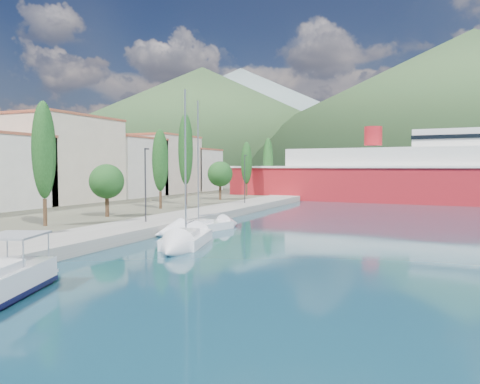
% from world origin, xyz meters
% --- Properties ---
extents(ground, '(1400.00, 1400.00, 0.00)m').
position_xyz_m(ground, '(0.00, 120.00, 0.00)').
color(ground, '#123849').
extents(quay, '(5.00, 88.00, 0.80)m').
position_xyz_m(quay, '(-9.00, 26.00, 0.40)').
color(quay, gray).
rests_on(quay, ground).
extents(land_strip, '(70.00, 148.00, 0.70)m').
position_xyz_m(land_strip, '(-47.00, 36.00, 0.35)').
color(land_strip, '#565644').
rests_on(land_strip, ground).
extents(town_buildings, '(9.20, 69.20, 11.30)m').
position_xyz_m(town_buildings, '(-32.00, 36.91, 5.57)').
color(town_buildings, beige).
rests_on(town_buildings, land_strip).
extents(tree_row, '(3.58, 62.86, 11.10)m').
position_xyz_m(tree_row, '(-15.07, 31.91, 5.76)').
color(tree_row, '#47301E').
rests_on(tree_row, land_strip).
extents(lamp_posts, '(0.15, 45.15, 6.06)m').
position_xyz_m(lamp_posts, '(-9.00, 15.11, 4.08)').
color(lamp_posts, '#2D2D33').
rests_on(lamp_posts, quay).
extents(sailboat_near, '(4.28, 8.25, 11.37)m').
position_xyz_m(sailboat_near, '(-2.10, 8.96, 0.31)').
color(sailboat_near, silver).
rests_on(sailboat_near, ground).
extents(sailboat_mid, '(4.29, 8.27, 11.52)m').
position_xyz_m(sailboat_mid, '(-5.39, 15.47, 0.28)').
color(sailboat_mid, silver).
rests_on(sailboat_mid, ground).
extents(ferry, '(63.31, 17.77, 12.41)m').
position_xyz_m(ferry, '(12.69, 59.45, 3.78)').
color(ferry, '#A91921').
rests_on(ferry, ground).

